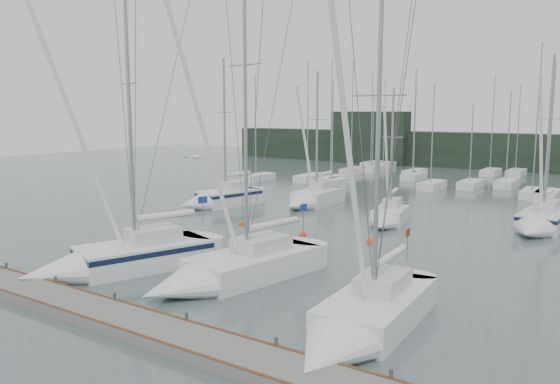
{
  "coord_description": "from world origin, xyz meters",
  "views": [
    {
      "loc": [
        15.55,
        -18.08,
        8.04
      ],
      "look_at": [
        0.09,
        5.0,
        3.92
      ],
      "focal_mm": 35.0,
      "sensor_mm": 36.0,
      "label": 1
    }
  ],
  "objects_px": {
    "sailboat_near_center": "(220,273)",
    "sailboat_mid_c": "(387,218)",
    "sailboat_near_left": "(110,261)",
    "buoy_b": "(371,243)",
    "buoy_c": "(242,225)",
    "sailboat_near_right": "(358,325)",
    "sailboat_mid_d": "(539,223)",
    "buoy_a": "(303,236)",
    "sailboat_mid_a": "(217,199)",
    "sailboat_mid_b": "(310,199)"
  },
  "relations": [
    {
      "from": "sailboat_near_right",
      "to": "buoy_b",
      "type": "relative_size",
      "value": 24.85
    },
    {
      "from": "sailboat_mid_b",
      "to": "sailboat_near_right",
      "type": "bearing_deg",
      "value": -57.92
    },
    {
      "from": "sailboat_mid_c",
      "to": "sailboat_near_center",
      "type": "bearing_deg",
      "value": -104.53
    },
    {
      "from": "sailboat_mid_c",
      "to": "sailboat_mid_d",
      "type": "relative_size",
      "value": 0.82
    },
    {
      "from": "sailboat_mid_d",
      "to": "buoy_b",
      "type": "height_order",
      "value": "sailboat_mid_d"
    },
    {
      "from": "sailboat_mid_b",
      "to": "sailboat_near_center",
      "type": "bearing_deg",
      "value": -72.43
    },
    {
      "from": "sailboat_mid_d",
      "to": "buoy_a",
      "type": "xyz_separation_m",
      "value": [
        -12.62,
        -9.82,
        -0.61
      ]
    },
    {
      "from": "sailboat_mid_a",
      "to": "sailboat_mid_b",
      "type": "xyz_separation_m",
      "value": [
        6.51,
        4.59,
        -0.06
      ]
    },
    {
      "from": "buoy_c",
      "to": "sailboat_mid_c",
      "type": "bearing_deg",
      "value": 33.52
    },
    {
      "from": "sailboat_mid_c",
      "to": "buoy_c",
      "type": "xyz_separation_m",
      "value": [
        -8.69,
        -5.76,
        -0.51
      ]
    },
    {
      "from": "sailboat_mid_b",
      "to": "buoy_a",
      "type": "distance_m",
      "value": 11.14
    },
    {
      "from": "sailboat_near_left",
      "to": "buoy_c",
      "type": "bearing_deg",
      "value": 118.21
    },
    {
      "from": "sailboat_near_right",
      "to": "sailboat_mid_c",
      "type": "xyz_separation_m",
      "value": [
        -6.93,
        19.18,
        -0.03
      ]
    },
    {
      "from": "sailboat_near_center",
      "to": "sailboat_near_right",
      "type": "xyz_separation_m",
      "value": [
        7.99,
        -1.95,
        -0.03
      ]
    },
    {
      "from": "sailboat_mid_c",
      "to": "buoy_c",
      "type": "distance_m",
      "value": 10.44
    },
    {
      "from": "sailboat_near_right",
      "to": "buoy_c",
      "type": "height_order",
      "value": "sailboat_near_right"
    },
    {
      "from": "sailboat_mid_c",
      "to": "sailboat_mid_b",
      "type": "bearing_deg",
      "value": 146.52
    },
    {
      "from": "sailboat_near_left",
      "to": "sailboat_mid_b",
      "type": "distance_m",
      "value": 22.37
    },
    {
      "from": "sailboat_near_center",
      "to": "sailboat_mid_c",
      "type": "distance_m",
      "value": 17.26
    },
    {
      "from": "buoy_b",
      "to": "sailboat_near_center",
      "type": "bearing_deg",
      "value": -101.67
    },
    {
      "from": "sailboat_mid_d",
      "to": "buoy_a",
      "type": "distance_m",
      "value": 16.01
    },
    {
      "from": "sailboat_near_left",
      "to": "sailboat_mid_c",
      "type": "bearing_deg",
      "value": 90.25
    },
    {
      "from": "sailboat_near_left",
      "to": "buoy_a",
      "type": "relative_size",
      "value": 31.7
    },
    {
      "from": "sailboat_near_left",
      "to": "buoy_a",
      "type": "height_order",
      "value": "sailboat_near_left"
    },
    {
      "from": "sailboat_near_center",
      "to": "sailboat_mid_b",
      "type": "bearing_deg",
      "value": 120.97
    },
    {
      "from": "sailboat_mid_a",
      "to": "buoy_c",
      "type": "height_order",
      "value": "sailboat_mid_a"
    },
    {
      "from": "sailboat_mid_a",
      "to": "buoy_a",
      "type": "height_order",
      "value": "sailboat_mid_a"
    },
    {
      "from": "sailboat_near_center",
      "to": "buoy_a",
      "type": "xyz_separation_m",
      "value": [
        -2.16,
        10.91,
        -0.57
      ]
    },
    {
      "from": "sailboat_mid_d",
      "to": "buoy_c",
      "type": "distance_m",
      "value": 20.34
    },
    {
      "from": "sailboat_mid_a",
      "to": "sailboat_mid_c",
      "type": "bearing_deg",
      "value": 17.86
    },
    {
      "from": "sailboat_mid_a",
      "to": "sailboat_mid_c",
      "type": "height_order",
      "value": "sailboat_mid_a"
    },
    {
      "from": "sailboat_near_center",
      "to": "sailboat_near_left",
      "type": "bearing_deg",
      "value": -153.41
    },
    {
      "from": "sailboat_near_center",
      "to": "sailboat_near_right",
      "type": "distance_m",
      "value": 8.22
    },
    {
      "from": "sailboat_near_left",
      "to": "sailboat_near_center",
      "type": "bearing_deg",
      "value": 35.63
    },
    {
      "from": "sailboat_near_right",
      "to": "sailboat_mid_c",
      "type": "height_order",
      "value": "sailboat_near_right"
    },
    {
      "from": "sailboat_mid_d",
      "to": "sailboat_mid_b",
      "type": "bearing_deg",
      "value": -176.61
    },
    {
      "from": "sailboat_mid_d",
      "to": "buoy_a",
      "type": "bearing_deg",
      "value": -138.74
    },
    {
      "from": "sailboat_near_right",
      "to": "buoy_a",
      "type": "distance_m",
      "value": 16.39
    },
    {
      "from": "sailboat_mid_b",
      "to": "buoy_c",
      "type": "distance_m",
      "value": 9.28
    },
    {
      "from": "sailboat_near_left",
      "to": "buoy_b",
      "type": "relative_size",
      "value": 27.02
    },
    {
      "from": "sailboat_near_center",
      "to": "buoy_c",
      "type": "relative_size",
      "value": 39.52
    },
    {
      "from": "buoy_a",
      "to": "sailboat_mid_a",
      "type": "bearing_deg",
      "value": 156.02
    },
    {
      "from": "sailboat_near_left",
      "to": "sailboat_mid_c",
      "type": "distance_m",
      "value": 20.04
    },
    {
      "from": "sailboat_mid_c",
      "to": "buoy_b",
      "type": "xyz_separation_m",
      "value": [
        1.33,
        -5.66,
        -0.51
      ]
    },
    {
      "from": "sailboat_mid_b",
      "to": "sailboat_mid_a",
      "type": "bearing_deg",
      "value": -146.94
    },
    {
      "from": "buoy_a",
      "to": "sailboat_mid_b",
      "type": "bearing_deg",
      "value": 118.12
    },
    {
      "from": "sailboat_mid_a",
      "to": "sailboat_mid_d",
      "type": "relative_size",
      "value": 1.05
    },
    {
      "from": "buoy_b",
      "to": "buoy_c",
      "type": "distance_m",
      "value": 10.03
    },
    {
      "from": "sailboat_near_right",
      "to": "sailboat_mid_b",
      "type": "relative_size",
      "value": 1.19
    },
    {
      "from": "sailboat_mid_a",
      "to": "sailboat_mid_c",
      "type": "distance_m",
      "value": 15.01
    }
  ]
}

